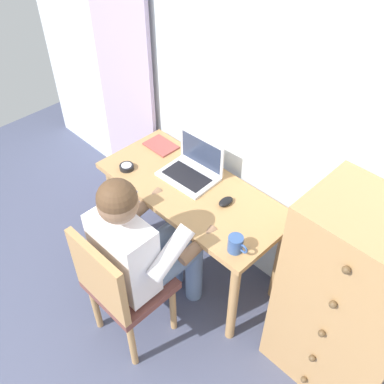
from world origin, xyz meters
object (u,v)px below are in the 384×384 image
at_px(person_seated, 143,246).
at_px(dresser, 348,303).
at_px(notebook_pad, 161,146).
at_px(computer_mouse, 226,202).
at_px(laptop, 193,168).
at_px(chair, 120,285).
at_px(desk_clock, 127,167).
at_px(coffee_mug, 236,244).
at_px(desk, 192,203).

bearing_deg(person_seated, dresser, 28.81).
xyz_separation_m(person_seated, notebook_pad, (-0.54, 0.62, 0.07)).
bearing_deg(computer_mouse, laptop, 172.35).
height_order(person_seated, laptop, person_seated).
height_order(dresser, chair, dresser).
xyz_separation_m(dresser, chair, (-0.96, -0.71, -0.11)).
bearing_deg(computer_mouse, desk_clock, -161.45).
distance_m(notebook_pad, coffee_mug, 1.00).
bearing_deg(desk_clock, person_seated, -30.81).
bearing_deg(dresser, chair, -143.41).
bearing_deg(coffee_mug, desk, 160.39).
bearing_deg(notebook_pad, laptop, -8.80).
xyz_separation_m(laptop, coffee_mug, (0.59, -0.27, -0.00)).
height_order(computer_mouse, coffee_mug, coffee_mug).
bearing_deg(desk, dresser, 3.14).
relative_size(dresser, laptop, 3.46).
distance_m(desk_clock, coffee_mug, 0.92).
relative_size(notebook_pad, coffee_mug, 1.75).
bearing_deg(coffee_mug, desk_clock, 179.16).
bearing_deg(desk_clock, dresser, 8.56).
xyz_separation_m(dresser, computer_mouse, (-0.82, -0.01, 0.15)).
bearing_deg(person_seated, computer_mouse, 75.26).
xyz_separation_m(computer_mouse, notebook_pad, (-0.67, 0.10, -0.01)).
height_order(chair, computer_mouse, chair).
relative_size(desk, coffee_mug, 10.09).
distance_m(desk, person_seated, 0.48).
bearing_deg(laptop, coffee_mug, -24.64).
bearing_deg(laptop, person_seated, -71.90).
bearing_deg(dresser, desk, -176.86).
relative_size(computer_mouse, desk_clock, 1.11).
distance_m(dresser, notebook_pad, 1.51).
bearing_deg(desk_clock, computer_mouse, 17.85).
relative_size(dresser, notebook_pad, 5.80).
distance_m(person_seated, desk_clock, 0.60).
height_order(laptop, desk_clock, laptop).
height_order(dresser, desk_clock, dresser).
relative_size(desk, desk_clock, 13.45).
relative_size(desk_clock, notebook_pad, 0.43).
bearing_deg(dresser, computer_mouse, -179.12).
bearing_deg(notebook_pad, coffee_mug, -19.12).
height_order(desk, desk_clock, desk_clock).
xyz_separation_m(laptop, notebook_pad, (-0.36, 0.05, -0.05)).
xyz_separation_m(dresser, person_seated, (-0.96, -0.53, 0.07)).
height_order(desk, notebook_pad, notebook_pad).
bearing_deg(computer_mouse, chair, -100.14).
distance_m(dresser, chair, 1.20).
height_order(notebook_pad, coffee_mug, coffee_mug).
bearing_deg(person_seated, coffee_mug, 35.97).
height_order(chair, desk_clock, chair).
relative_size(dresser, person_seated, 1.01).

